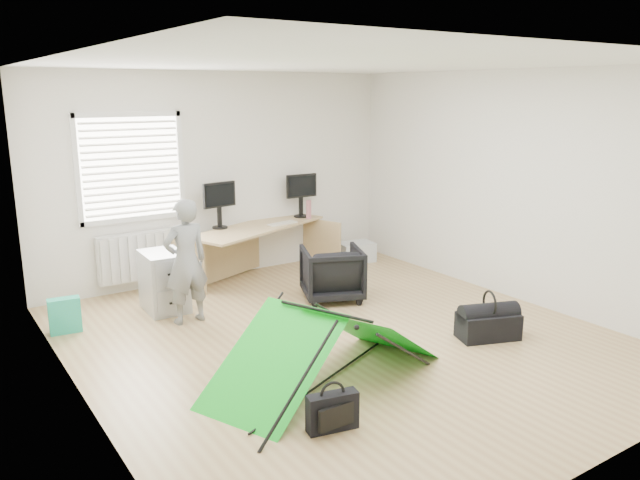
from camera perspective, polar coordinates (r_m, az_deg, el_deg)
ground at (r=6.42m, az=2.01°, el=-8.97°), size 5.50×5.50×0.00m
back_wall at (r=8.39m, az=-9.02°, el=5.77°), size 5.00×0.02×2.70m
window at (r=7.90m, az=-16.90°, el=6.35°), size 1.20×0.06×1.20m
radiator at (r=8.07m, az=-16.28°, el=-1.44°), size 1.00×0.12×0.60m
desk at (r=8.39m, az=-5.62°, el=-1.07°), size 2.17×1.36×0.71m
filing_cabinet at (r=7.33m, az=-14.07°, el=-3.68°), size 0.46×0.60×0.68m
monitor_left at (r=8.20m, az=-9.19°, el=2.60°), size 0.47×0.17×0.44m
monitor_right at (r=8.84m, az=-1.76°, el=3.56°), size 0.47×0.11×0.45m
keyboard at (r=8.40m, az=-3.45°, el=1.53°), size 0.44×0.21×0.02m
thermos at (r=8.72m, az=-1.04°, el=2.81°), size 0.09×0.09×0.26m
office_chair at (r=7.48m, az=1.11°, el=-3.06°), size 0.91×0.92×0.64m
person at (r=6.80m, az=-12.17°, el=-1.94°), size 0.52×0.36×1.36m
kite at (r=5.39m, az=0.50°, el=-9.78°), size 2.27×1.65×0.64m
storage_crate at (r=9.19m, az=3.30°, el=-1.10°), size 0.55×0.43×0.28m
tote_bag at (r=7.02m, az=-22.30°, el=-6.40°), size 0.33×0.17×0.37m
laptop_bag at (r=4.77m, az=1.14°, el=-15.43°), size 0.40×0.20×0.29m
white_box at (r=5.74m, az=-1.53°, el=-11.28°), size 0.10×0.10×0.10m
duffel_bag at (r=6.60m, az=15.12°, el=-7.59°), size 0.67×0.50×0.26m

